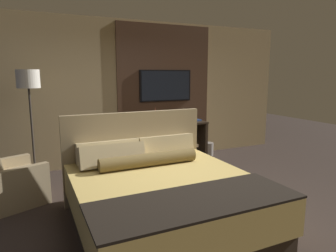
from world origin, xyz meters
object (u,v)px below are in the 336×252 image
Objects in this scene: book at (196,120)px; tv at (166,86)px; vase_short at (183,115)px; waste_bin at (208,149)px; desk at (170,135)px; vase_tall at (155,115)px; floor_lamp at (29,89)px; desk_chair at (176,140)px; armchair_by_window at (12,184)px; bed at (162,196)px.

tv is at bearing 160.66° from book.
vase_short is 1.12× the size of waste_bin.
waste_bin is (0.92, -0.05, -0.38)m from desk.
tv is 3.16× the size of vase_tall.
floor_lamp is at bearing -172.38° from vase_tall.
tv is 4.66× the size of book.
vase_tall is 0.63m from vase_short.
vase_tall reaches higher than book.
desk_chair is at bearing -98.25° from tv.
book is (3.47, 1.02, 0.52)m from armchair_by_window.
desk is at bearing -91.84° from armchair_by_window.
tv is at bearing 64.49° from bed.
bed is 2.33× the size of armchair_by_window.
desk is at bearing 178.42° from book.
bed is 3.25m from waste_bin.
tv is (1.26, 2.65, 1.17)m from bed.
waste_bin is (1.02, 0.46, -0.39)m from desk_chair.
desk_chair reaches higher than book.
vase_short is at bearing 57.21° from bed.
vase_tall is at bearing 7.62° from floor_lamp.
armchair_by_window is 3.79× the size of book.
desk is 0.84× the size of floor_lamp.
floor_lamp is 2.31m from vase_tall.
bed reaches higher than vase_short.
waste_bin is (0.92, -0.24, -1.39)m from tv.
tv is 3.36m from armchair_by_window.
armchair_by_window is 3.36m from vase_short.
armchair_by_window reaches higher than waste_bin.
tv reaches higher than desk_chair.
floor_lamp is (-2.57, -0.58, 0.01)m from tv.
floor_lamp is 2.93m from vase_short.
desk is 1.03m from tv.
book is at bearing 52.58° from bed.
desk is at bearing 177.04° from waste_bin.
tv is 2.64m from floor_lamp.
desk_chair is at bearing -2.96° from floor_lamp.
armchair_by_window is 3.92m from waste_bin.
armchair_by_window is (-2.77, -0.52, -0.25)m from desk_chair.
book is (0.60, -0.02, 0.28)m from desk.
bed is 1.18× the size of floor_lamp.
tv is 1.22m from desk_chair.
tv is 4.06× the size of waste_bin.
tv reaches higher than vase_short.
armchair_by_window is at bearing -160.17° from desk.
floor_lamp reaches higher than waste_bin.
bed is at bearing -57.69° from floor_lamp.
desk is 0.51m from vase_short.
vase_tall is (2.22, 0.30, -0.58)m from floor_lamp.
bed is at bearing -117.25° from desk.
desk is 6.30× the size of book.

